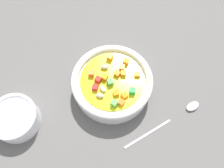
{
  "coord_description": "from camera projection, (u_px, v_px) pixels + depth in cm",
  "views": [
    {
      "loc": [
        -21.72,
        12.1,
        57.05
      ],
      "look_at": [
        0.0,
        0.0,
        2.85
      ],
      "focal_mm": 36.66,
      "sensor_mm": 36.0,
      "label": 1
    }
  ],
  "objects": [
    {
      "name": "ground_plane",
      "position": [
        112.0,
        90.0,
        0.63
      ],
      "size": [
        140.0,
        140.0,
        2.0
      ],
      "primitive_type": "cube",
      "color": "#565451"
    },
    {
      "name": "spoon",
      "position": [
        176.0,
        117.0,
        0.58
      ],
      "size": [
        2.29,
        22.76,
        1.01
      ],
      "rotation": [
        0.0,
        0.0,
        4.74
      ],
      "color": "silver",
      "rests_on": "ground_plane"
    },
    {
      "name": "soup_bowl_main",
      "position": [
        112.0,
        83.0,
        0.59
      ],
      "size": [
        20.7,
        20.7,
        6.76
      ],
      "color": "white",
      "rests_on": "ground_plane"
    },
    {
      "name": "side_bowl_small",
      "position": [
        15.0,
        118.0,
        0.56
      ],
      "size": [
        11.67,
        11.67,
        5.2
      ],
      "color": "white",
      "rests_on": "ground_plane"
    }
  ]
}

